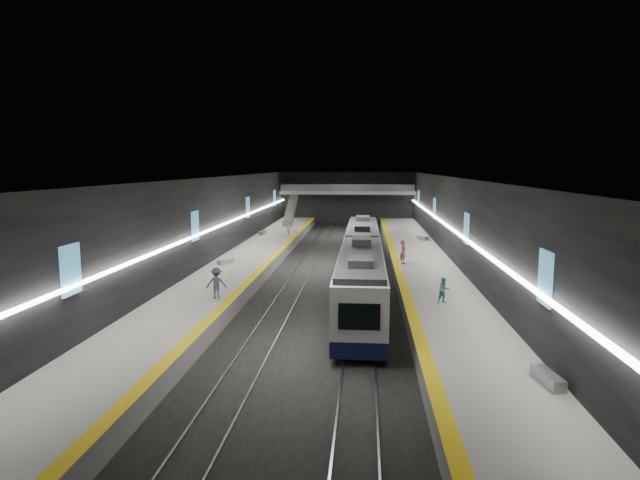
# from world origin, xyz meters

# --- Properties ---
(ground) EXTENTS (70.00, 70.00, 0.00)m
(ground) POSITION_xyz_m (0.00, 0.00, 0.00)
(ground) COLOR black
(ground) RESTS_ON ground
(ceiling) EXTENTS (20.00, 70.00, 0.04)m
(ceiling) POSITION_xyz_m (0.00, 0.00, 8.00)
(ceiling) COLOR beige
(ceiling) RESTS_ON wall_left
(wall_left) EXTENTS (0.04, 70.00, 8.00)m
(wall_left) POSITION_xyz_m (-10.00, 0.00, 4.00)
(wall_left) COLOR black
(wall_left) RESTS_ON ground
(wall_right) EXTENTS (0.04, 70.00, 8.00)m
(wall_right) POSITION_xyz_m (10.00, 0.00, 4.00)
(wall_right) COLOR black
(wall_right) RESTS_ON ground
(wall_back) EXTENTS (20.00, 0.04, 8.00)m
(wall_back) POSITION_xyz_m (0.00, 35.00, 4.00)
(wall_back) COLOR black
(wall_back) RESTS_ON ground
(wall_front) EXTENTS (20.00, 0.04, 8.00)m
(wall_front) POSITION_xyz_m (0.00, -35.00, 4.00)
(wall_front) COLOR black
(wall_front) RESTS_ON ground
(platform_left) EXTENTS (5.00, 70.00, 1.00)m
(platform_left) POSITION_xyz_m (-7.50, 0.00, 0.50)
(platform_left) COLOR slate
(platform_left) RESTS_ON ground
(tile_surface_left) EXTENTS (5.00, 70.00, 0.02)m
(tile_surface_left) POSITION_xyz_m (-7.50, 0.00, 1.01)
(tile_surface_left) COLOR #9C9C97
(tile_surface_left) RESTS_ON platform_left
(tactile_strip_left) EXTENTS (0.60, 70.00, 0.02)m
(tactile_strip_left) POSITION_xyz_m (-5.30, 0.00, 1.02)
(tactile_strip_left) COLOR yellow
(tactile_strip_left) RESTS_ON platform_left
(platform_right) EXTENTS (5.00, 70.00, 1.00)m
(platform_right) POSITION_xyz_m (7.50, 0.00, 0.50)
(platform_right) COLOR slate
(platform_right) RESTS_ON ground
(tile_surface_right) EXTENTS (5.00, 70.00, 0.02)m
(tile_surface_right) POSITION_xyz_m (7.50, 0.00, 1.01)
(tile_surface_right) COLOR #9C9C97
(tile_surface_right) RESTS_ON platform_right
(tactile_strip_right) EXTENTS (0.60, 70.00, 0.02)m
(tactile_strip_right) POSITION_xyz_m (5.30, 0.00, 1.02)
(tactile_strip_right) COLOR yellow
(tactile_strip_right) RESTS_ON platform_right
(rails) EXTENTS (6.52, 70.00, 0.12)m
(rails) POSITION_xyz_m (-0.00, 0.00, 0.06)
(rails) COLOR gray
(rails) RESTS_ON ground
(train) EXTENTS (2.69, 30.04, 3.60)m
(train) POSITION_xyz_m (2.50, -8.72, 2.20)
(train) COLOR #0E1436
(train) RESTS_ON ground
(ad_posters) EXTENTS (19.94, 53.50, 2.20)m
(ad_posters) POSITION_xyz_m (-0.00, 1.00, 4.50)
(ad_posters) COLOR #459ECF
(ad_posters) RESTS_ON wall_left
(cove_light_left) EXTENTS (0.25, 68.60, 0.12)m
(cove_light_left) POSITION_xyz_m (-9.80, 0.00, 3.80)
(cove_light_left) COLOR white
(cove_light_left) RESTS_ON wall_left
(cove_light_right) EXTENTS (0.25, 68.60, 0.12)m
(cove_light_right) POSITION_xyz_m (9.80, 0.00, 3.80)
(cove_light_right) COLOR white
(cove_light_right) RESTS_ON wall_right
(mezzanine_bridge) EXTENTS (20.00, 3.00, 1.50)m
(mezzanine_bridge) POSITION_xyz_m (0.00, 32.93, 5.04)
(mezzanine_bridge) COLOR gray
(mezzanine_bridge) RESTS_ON wall_left
(escalator) EXTENTS (1.20, 7.50, 3.92)m
(escalator) POSITION_xyz_m (-7.50, 26.00, 2.90)
(escalator) COLOR #99999E
(escalator) RESTS_ON platform_left
(bench_left_near) EXTENTS (1.08, 1.66, 0.40)m
(bench_left_near) POSITION_xyz_m (-8.59, -4.58, 1.20)
(bench_left_near) COLOR #99999E
(bench_left_near) RESTS_ON platform_left
(bench_left_far) EXTENTS (0.60, 1.65, 0.39)m
(bench_left_far) POSITION_xyz_m (-9.24, 14.26, 1.20)
(bench_left_far) COLOR #99999E
(bench_left_far) RESTS_ON platform_left
(bench_right_near) EXTENTS (0.78, 1.89, 0.45)m
(bench_right_near) POSITION_xyz_m (9.46, -27.30, 1.22)
(bench_right_near) COLOR #99999E
(bench_right_near) RESTS_ON platform_right
(bench_right_far) EXTENTS (1.21, 1.89, 0.45)m
(bench_right_far) POSITION_xyz_m (8.94, 11.29, 1.23)
(bench_right_far) COLOR #99999E
(bench_right_far) RESTS_ON platform_right
(passenger_right_a) EXTENTS (0.73, 0.85, 1.98)m
(passenger_right_a) POSITION_xyz_m (5.82, -3.36, 1.99)
(passenger_right_a) COLOR #AE4154
(passenger_right_a) RESTS_ON platform_right
(passenger_right_b) EXTENTS (0.90, 0.81, 1.52)m
(passenger_right_b) POSITION_xyz_m (7.32, -15.79, 1.76)
(passenger_right_b) COLOR teal
(passenger_right_b) RESTS_ON platform_right
(passenger_left_a) EXTENTS (0.41, 0.95, 1.61)m
(passenger_left_a) POSITION_xyz_m (-6.09, 13.64, 1.80)
(passenger_left_a) COLOR silver
(passenger_left_a) RESTS_ON platform_left
(passenger_left_b) EXTENTS (1.31, 0.87, 1.89)m
(passenger_left_b) POSITION_xyz_m (-6.14, -15.90, 1.94)
(passenger_left_b) COLOR #3F3D45
(passenger_left_b) RESTS_ON platform_left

